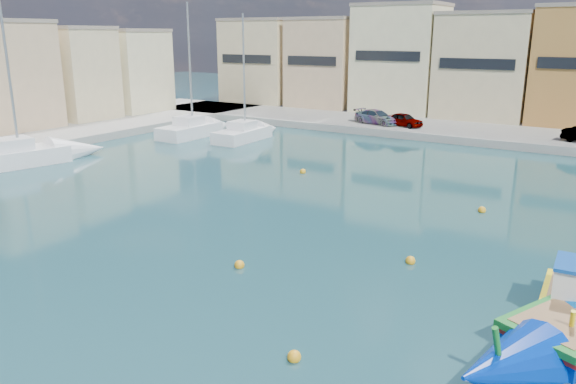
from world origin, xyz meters
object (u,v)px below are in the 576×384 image
Objects in this scene: luzzu_blue_cabin at (575,303)px; luzzu_blue_south at (574,332)px; yacht_midnorth at (203,129)px; yacht_north at (254,132)px; yacht_mid at (45,154)px.

luzzu_blue_south is (0.17, -1.88, -0.03)m from luzzu_blue_cabin.
luzzu_blue_south is 35.79m from yacht_midnorth.
yacht_north is (-25.43, 20.62, 0.12)m from luzzu_blue_south.
yacht_mid reaches higher than yacht_north.
yacht_midnorth is at bearing 146.69° from luzzu_blue_south.
yacht_mid reaches higher than yacht_midnorth.
luzzu_blue_south is at bearing -10.95° from yacht_mid.
yacht_mid is at bearing 172.33° from luzzu_blue_cabin.
yacht_north is 0.87× the size of yacht_mid.
luzzu_blue_cabin is 0.73× the size of yacht_north.
yacht_north is at bearing 12.14° from yacht_midnorth.
luzzu_blue_south is 0.85× the size of yacht_midnorth.
yacht_mid is at bearing 169.05° from luzzu_blue_south.
luzzu_blue_south is 32.31m from yacht_mid.
yacht_north is 15.79m from yacht_mid.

